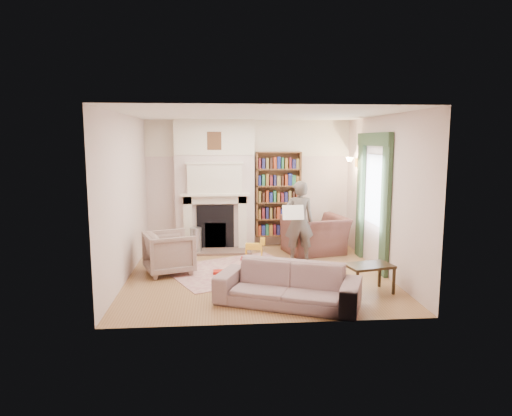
{
  "coord_description": "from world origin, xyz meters",
  "views": [
    {
      "loc": [
        -0.67,
        -7.87,
        2.36
      ],
      "look_at": [
        0.0,
        0.25,
        1.15
      ],
      "focal_mm": 32.0,
      "sensor_mm": 36.0,
      "label": 1
    }
  ],
  "objects": [
    {
      "name": "board_game",
      "position": [
        -0.1,
        -0.19,
        0.03
      ],
      "size": [
        0.41,
        0.41,
        0.03
      ],
      "primitive_type": "cube",
      "rotation": [
        0.0,
        0.0,
        0.08
      ],
      "color": "#D4DC4D",
      "rests_on": "rug"
    },
    {
      "name": "pelmet",
      "position": [
        2.19,
        0.4,
        2.38
      ],
      "size": [
        0.09,
        1.7,
        0.24
      ],
      "primitive_type": "cube",
      "color": "#2C422A",
      "rests_on": "wall_right"
    },
    {
      "name": "wall_front",
      "position": [
        0.0,
        -2.25,
        1.4
      ],
      "size": [
        4.5,
        0.0,
        4.5
      ],
      "primitive_type": "plane",
      "rotation": [
        -1.57,
        0.0,
        0.0
      ],
      "color": "silver",
      "rests_on": "floor"
    },
    {
      "name": "wall_right",
      "position": [
        2.25,
        0.0,
        1.4
      ],
      "size": [
        0.0,
        4.5,
        4.5
      ],
      "primitive_type": "plane",
      "rotation": [
        1.57,
        0.0,
        -1.57
      ],
      "color": "silver",
      "rests_on": "floor"
    },
    {
      "name": "window",
      "position": [
        2.23,
        0.4,
        1.45
      ],
      "size": [
        0.02,
        0.9,
        1.3
      ],
      "primitive_type": "cube",
      "color": "silver",
      "rests_on": "wall_right"
    },
    {
      "name": "paraffin_heater",
      "position": [
        -1.16,
        1.58,
        0.28
      ],
      "size": [
        0.29,
        0.29,
        0.55
      ],
      "primitive_type": "cylinder",
      "rotation": [
        0.0,
        0.0,
        0.26
      ],
      "color": "#9FA1A6",
      "rests_on": "floor"
    },
    {
      "name": "curtain_left",
      "position": [
        2.2,
        -0.3,
        1.2
      ],
      "size": [
        0.07,
        0.32,
        2.4
      ],
      "primitive_type": "cube",
      "color": "#2C422A",
      "rests_on": "floor"
    },
    {
      "name": "curtain_right",
      "position": [
        2.2,
        1.1,
        1.2
      ],
      "size": [
        0.07,
        0.32,
        2.4
      ],
      "primitive_type": "cube",
      "color": "#2C422A",
      "rests_on": "floor"
    },
    {
      "name": "newspaper",
      "position": [
        0.73,
        0.58,
        1.01
      ],
      "size": [
        0.41,
        0.12,
        0.28
      ],
      "primitive_type": "cube",
      "rotation": [
        -0.35,
        0.0,
        0.01
      ],
      "color": "white",
      "rests_on": "man_reading"
    },
    {
      "name": "coffee_table",
      "position": [
        1.65,
        -1.16,
        0.23
      ],
      "size": [
        0.78,
        0.6,
        0.45
      ],
      "primitive_type": null,
      "rotation": [
        0.0,
        0.0,
        0.23
      ],
      "color": "black",
      "rests_on": "floor"
    },
    {
      "name": "armchair_reading",
      "position": [
        1.33,
        1.38,
        0.39
      ],
      "size": [
        1.42,
        1.31,
        0.78
      ],
      "primitive_type": "imported",
      "rotation": [
        0.0,
        0.0,
        3.38
      ],
      "color": "#432824",
      "rests_on": "floor"
    },
    {
      "name": "game_box_lid",
      "position": [
        -0.64,
        0.03,
        0.04
      ],
      "size": [
        0.28,
        0.19,
        0.05
      ],
      "primitive_type": "cube",
      "rotation": [
        0.0,
        0.0,
        0.0
      ],
      "color": "#B22014",
      "rests_on": "rug"
    },
    {
      "name": "floor",
      "position": [
        0.0,
        0.0,
        0.0
      ],
      "size": [
        4.5,
        4.5,
        0.0
      ],
      "primitive_type": "plane",
      "color": "brown",
      "rests_on": "ground"
    },
    {
      "name": "man_reading",
      "position": [
        0.88,
        0.78,
        0.8
      ],
      "size": [
        0.58,
        0.39,
        1.59
      ],
      "primitive_type": "imported",
      "rotation": [
        0.0,
        0.0,
        3.15
      ],
      "color": "#504740",
      "rests_on": "floor"
    },
    {
      "name": "rug",
      "position": [
        -0.39,
        0.23,
        0.01
      ],
      "size": [
        2.82,
        2.57,
        0.01
      ],
      "primitive_type": "cube",
      "rotation": [
        0.0,
        0.0,
        0.44
      ],
      "color": "beige",
      "rests_on": "floor"
    },
    {
      "name": "wall_left",
      "position": [
        -2.25,
        0.0,
        1.4
      ],
      "size": [
        0.0,
        4.5,
        4.5
      ],
      "primitive_type": "plane",
      "rotation": [
        1.57,
        0.0,
        1.57
      ],
      "color": "silver",
      "rests_on": "floor"
    },
    {
      "name": "armchair_left",
      "position": [
        -1.56,
        0.17,
        0.37
      ],
      "size": [
        1.04,
        1.02,
        0.75
      ],
      "primitive_type": "imported",
      "rotation": [
        0.0,
        0.0,
        1.91
      ],
      "color": "#B4A994",
      "rests_on": "floor"
    },
    {
      "name": "sofa",
      "position": [
        0.31,
        -1.58,
        0.3
      ],
      "size": [
        2.2,
        1.53,
        0.6
      ],
      "primitive_type": "imported",
      "rotation": [
        0.0,
        0.0,
        -0.39
      ],
      "color": "gray",
      "rests_on": "floor"
    },
    {
      "name": "bookcase",
      "position": [
        0.65,
        2.12,
        1.18
      ],
      "size": [
        1.0,
        0.24,
        1.85
      ],
      "primitive_type": "cube",
      "color": "brown",
      "rests_on": "floor"
    },
    {
      "name": "wall_sconce",
      "position": [
        2.03,
        1.5,
        1.9
      ],
      "size": [
        0.2,
        0.24,
        0.24
      ],
      "primitive_type": null,
      "color": "gold",
      "rests_on": "wall_right"
    },
    {
      "name": "comic_annuals",
      "position": [
        0.33,
        -0.53,
        0.02
      ],
      "size": [
        0.6,
        0.49,
        0.02
      ],
      "color": "red",
      "rests_on": "rug"
    },
    {
      "name": "rocking_horse",
      "position": [
        0.01,
        0.93,
        0.23
      ],
      "size": [
        0.54,
        0.28,
        0.45
      ],
      "primitive_type": null,
      "rotation": [
        0.0,
        0.0,
        -0.15
      ],
      "color": "gold",
      "rests_on": "rug"
    },
    {
      "name": "ceiling",
      "position": [
        0.0,
        0.0,
        2.8
      ],
      "size": [
        4.5,
        4.5,
        0.0
      ],
      "primitive_type": "plane",
      "rotation": [
        3.14,
        0.0,
        0.0
      ],
      "color": "white",
      "rests_on": "wall_back"
    },
    {
      "name": "wall_back",
      "position": [
        0.0,
        2.25,
        1.4
      ],
      "size": [
        4.5,
        0.0,
        4.5
      ],
      "primitive_type": "plane",
      "rotation": [
        1.57,
        0.0,
        0.0
      ],
      "color": "silver",
      "rests_on": "floor"
    },
    {
      "name": "fireplace",
      "position": [
        -0.75,
        2.05,
        1.39
      ],
      "size": [
        1.7,
        0.58,
        2.8
      ],
      "color": "silver",
      "rests_on": "floor"
    }
  ]
}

